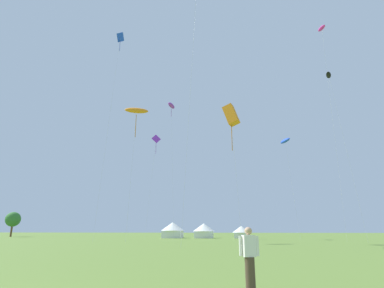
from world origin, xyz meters
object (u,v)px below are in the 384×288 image
object	(u,v)px
kite_blue_parafoil	(285,141)
kite_blue_diamond	(120,42)
person_spectator	(250,259)
festival_tent_left	(241,231)
tree_distant_left	(13,219)
kite_black_parafoil	(329,76)
kite_orange_parafoil	(137,111)
festival_tent_center	(204,230)
kite_orange_box	(231,115)
festival_tent_right	(173,229)
kite_purple_diamond	(156,141)
kite_magenta_parafoil	(322,30)
kite_purple_parafoil	(171,106)

from	to	relation	value
kite_blue_parafoil	kite_blue_diamond	distance (m)	35.92
person_spectator	festival_tent_left	bearing A→B (deg)	90.08
person_spectator	tree_distant_left	size ratio (longest dim) A/B	0.28
kite_black_parafoil	kite_blue_diamond	size ratio (longest dim) A/B	0.74
kite_orange_parafoil	festival_tent_center	size ratio (longest dim) A/B	4.39
kite_blue_diamond	festival_tent_left	bearing A→B (deg)	48.24
kite_orange_box	kite_orange_parafoil	bearing A→B (deg)	151.32
kite_orange_parafoil	festival_tent_right	xyz separation A→B (m)	(0.97, 24.05, -17.82)
kite_orange_box	tree_distant_left	size ratio (longest dim) A/B	2.68
kite_orange_box	festival_tent_left	xyz separation A→B (m)	(0.74, 32.13, -13.65)
person_spectator	festival_tent_right	xyz separation A→B (m)	(-14.63, 58.12, 0.96)
kite_black_parafoil	kite_blue_parafoil	bearing A→B (deg)	115.04
kite_blue_diamond	festival_tent_right	world-z (taller)	kite_blue_diamond
festival_tent_right	tree_distant_left	world-z (taller)	tree_distant_left
festival_tent_center	festival_tent_left	bearing A→B (deg)	0.00
festival_tent_right	kite_black_parafoil	bearing A→B (deg)	-33.61
kite_purple_diamond	kite_black_parafoil	world-z (taller)	kite_black_parafoil
kite_magenta_parafoil	kite_blue_diamond	size ratio (longest dim) A/B	1.07
person_spectator	festival_tent_center	size ratio (longest dim) A/B	0.37
kite_orange_parafoil	kite_blue_diamond	xyz separation A→B (m)	(-4.34, 1.80, 13.82)
person_spectator	festival_tent_left	size ratio (longest dim) A/B	0.46
kite_purple_parafoil	tree_distant_left	world-z (taller)	kite_purple_parafoil
kite_orange_parafoil	person_spectator	bearing A→B (deg)	-65.40
kite_purple_diamond	tree_distant_left	distance (m)	43.53
person_spectator	festival_tent_center	xyz separation A→B (m)	(-7.91, 58.12, 0.82)
kite_magenta_parafoil	person_spectator	world-z (taller)	kite_magenta_parafoil
kite_orange_parafoil	kite_orange_box	bearing A→B (deg)	-28.68
kite_black_parafoil	festival_tent_left	distance (m)	34.54
kite_orange_parafoil	kite_magenta_parafoil	bearing A→B (deg)	15.52
kite_purple_diamond	tree_distant_left	world-z (taller)	kite_purple_diamond
kite_purple_parafoil	festival_tent_center	size ratio (longest dim) A/B	6.30
festival_tent_left	festival_tent_center	bearing A→B (deg)	-180.00
kite_blue_parafoil	kite_black_parafoil	distance (m)	15.38
tree_distant_left	kite_orange_parafoil	bearing A→B (deg)	-35.64
festival_tent_right	person_spectator	bearing A→B (deg)	-75.87
kite_orange_box	festival_tent_right	world-z (taller)	kite_orange_box
kite_magenta_parafoil	festival_tent_left	distance (m)	42.06
kite_purple_diamond	kite_blue_parafoil	bearing A→B (deg)	-9.08
kite_black_parafoil	kite_magenta_parafoil	bearing A→B (deg)	74.79
tree_distant_left	kite_blue_diamond	bearing A→B (deg)	-36.94
kite_orange_parafoil	kite_blue_parafoil	size ratio (longest dim) A/B	1.07
kite_magenta_parafoil	tree_distant_left	distance (m)	83.14
kite_magenta_parafoil	person_spectator	xyz separation A→B (m)	(-15.96, -42.84, -36.27)
person_spectator	festival_tent_center	bearing A→B (deg)	97.75
kite_purple_diamond	festival_tent_center	bearing A→B (deg)	15.84
kite_orange_box	festival_tent_left	bearing A→B (deg)	88.68
kite_blue_parafoil	kite_orange_parafoil	bearing A→B (deg)	-145.72
kite_blue_diamond	kite_orange_box	bearing A→B (deg)	-27.34
kite_purple_diamond	kite_blue_diamond	xyz separation A→B (m)	(-1.80, -19.34, 12.62)
kite_magenta_parafoil	person_spectator	size ratio (longest dim) A/B	21.85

